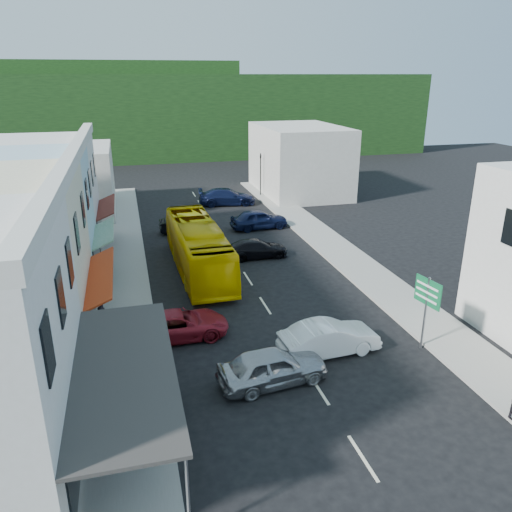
{
  "coord_description": "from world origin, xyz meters",
  "views": [
    {
      "loc": [
        -6.79,
        -19.91,
        11.98
      ],
      "look_at": [
        0.0,
        6.0,
        2.2
      ],
      "focal_mm": 35.0,
      "sensor_mm": 36.0,
      "label": 1
    }
  ],
  "objects_px": {
    "bus": "(198,248)",
    "car_red": "(178,324)",
    "pedestrian_left": "(102,317)",
    "traffic_signal": "(260,175)",
    "car_white": "(329,339)",
    "direction_sign": "(425,314)",
    "car_silver": "(272,368)"
  },
  "relations": [
    {
      "from": "bus",
      "to": "car_silver",
      "type": "bearing_deg",
      "value": -86.73
    },
    {
      "from": "bus",
      "to": "traffic_signal",
      "type": "relative_size",
      "value": 2.62
    },
    {
      "from": "car_white",
      "to": "traffic_signal",
      "type": "height_order",
      "value": "traffic_signal"
    },
    {
      "from": "bus",
      "to": "car_red",
      "type": "bearing_deg",
      "value": -106.18
    },
    {
      "from": "car_silver",
      "to": "traffic_signal",
      "type": "bearing_deg",
      "value": -21.6
    },
    {
      "from": "car_white",
      "to": "car_silver",
      "type": "bearing_deg",
      "value": 112.37
    },
    {
      "from": "car_silver",
      "to": "traffic_signal",
      "type": "distance_m",
      "value": 33.55
    },
    {
      "from": "direction_sign",
      "to": "traffic_signal",
      "type": "relative_size",
      "value": 0.8
    },
    {
      "from": "car_red",
      "to": "car_white",
      "type": "bearing_deg",
      "value": -117.77
    },
    {
      "from": "pedestrian_left",
      "to": "traffic_signal",
      "type": "height_order",
      "value": "traffic_signal"
    },
    {
      "from": "pedestrian_left",
      "to": "car_silver",
      "type": "bearing_deg",
      "value": -105.88
    },
    {
      "from": "car_silver",
      "to": "direction_sign",
      "type": "distance_m",
      "value": 7.63
    },
    {
      "from": "car_silver",
      "to": "car_red",
      "type": "height_order",
      "value": "same"
    },
    {
      "from": "pedestrian_left",
      "to": "car_white",
      "type": "bearing_deg",
      "value": -88.25
    },
    {
      "from": "car_silver",
      "to": "car_white",
      "type": "xyz_separation_m",
      "value": [
        3.16,
        1.61,
        0.0
      ]
    },
    {
      "from": "car_silver",
      "to": "car_white",
      "type": "height_order",
      "value": "same"
    },
    {
      "from": "bus",
      "to": "car_white",
      "type": "relative_size",
      "value": 2.64
    },
    {
      "from": "car_silver",
      "to": "car_red",
      "type": "xyz_separation_m",
      "value": [
        -3.29,
        4.8,
        0.0
      ]
    },
    {
      "from": "car_white",
      "to": "pedestrian_left",
      "type": "distance_m",
      "value": 10.83
    },
    {
      "from": "car_silver",
      "to": "direction_sign",
      "type": "xyz_separation_m",
      "value": [
        7.5,
        0.94,
        1.07
      ]
    },
    {
      "from": "pedestrian_left",
      "to": "traffic_signal",
      "type": "xyz_separation_m",
      "value": [
        15.1,
        26.63,
        1.21
      ]
    },
    {
      "from": "car_silver",
      "to": "direction_sign",
      "type": "bearing_deg",
      "value": -90.1
    },
    {
      "from": "traffic_signal",
      "to": "car_red",
      "type": "bearing_deg",
      "value": 66.21
    },
    {
      "from": "direction_sign",
      "to": "car_white",
      "type": "bearing_deg",
      "value": 161.56
    },
    {
      "from": "bus",
      "to": "car_silver",
      "type": "xyz_separation_m",
      "value": [
        1.06,
        -13.2,
        -0.85
      ]
    },
    {
      "from": "car_white",
      "to": "direction_sign",
      "type": "height_order",
      "value": "direction_sign"
    },
    {
      "from": "car_white",
      "to": "traffic_signal",
      "type": "xyz_separation_m",
      "value": [
        5.14,
        30.86,
        1.51
      ]
    },
    {
      "from": "car_white",
      "to": "car_red",
      "type": "bearing_deg",
      "value": 58.98
    },
    {
      "from": "direction_sign",
      "to": "traffic_signal",
      "type": "bearing_deg",
      "value": 78.87
    },
    {
      "from": "car_white",
      "to": "car_red",
      "type": "distance_m",
      "value": 7.19
    },
    {
      "from": "pedestrian_left",
      "to": "direction_sign",
      "type": "xyz_separation_m",
      "value": [
        14.3,
        -4.9,
        0.77
      ]
    },
    {
      "from": "car_red",
      "to": "direction_sign",
      "type": "distance_m",
      "value": 11.5
    }
  ]
}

